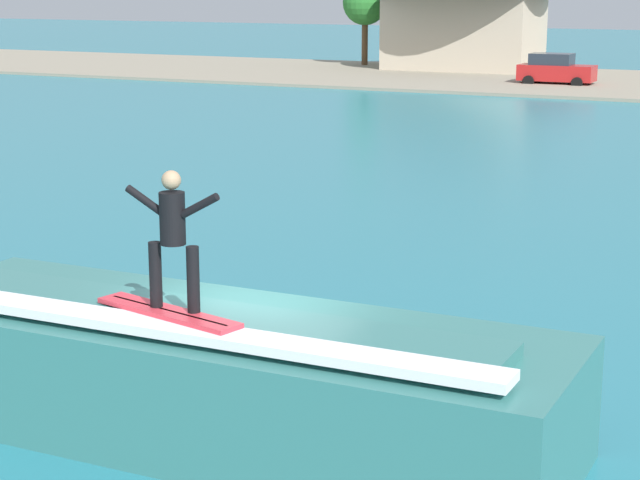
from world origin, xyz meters
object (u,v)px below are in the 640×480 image
at_px(surfboard, 168,312).
at_px(house_with_chimney, 465,11).
at_px(wave_crest, 219,376).
at_px(tree_tall_bare, 365,3).
at_px(car_near_shore, 555,70).
at_px(surfer, 173,232).

height_order(surfboard, house_with_chimney, house_with_chimney).
distance_m(wave_crest, surfboard, 1.21).
distance_m(wave_crest, tree_tall_bare, 64.93).
bearing_deg(car_near_shore, tree_tall_bare, 151.24).
height_order(wave_crest, car_near_shore, car_near_shore).
xyz_separation_m(wave_crest, tree_tall_bare, (-24.07, 60.20, 3.53)).
relative_size(wave_crest, surfboard, 4.12).
relative_size(wave_crest, car_near_shore, 2.18).
relative_size(car_near_shore, tree_tall_bare, 0.71).
relative_size(surfboard, house_with_chimney, 0.19).
distance_m(surfer, tree_tall_bare, 65.26).
bearing_deg(wave_crest, tree_tall_bare, 111.79).
xyz_separation_m(car_near_shore, tree_tall_bare, (-15.56, 8.54, 3.43)).
bearing_deg(house_with_chimney, surfboard, -74.83).
bearing_deg(surfboard, surfer, 49.04).
xyz_separation_m(wave_crest, surfboard, (-0.34, -0.62, 0.98)).
bearing_deg(wave_crest, house_with_chimney, 105.63).
bearing_deg(house_with_chimney, car_near_shore, -44.32).
relative_size(surfer, tree_tall_bare, 0.29).
height_order(surfer, tree_tall_bare, tree_tall_bare).
distance_m(wave_crest, car_near_shore, 52.35).
height_order(wave_crest, house_with_chimney, house_with_chimney).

